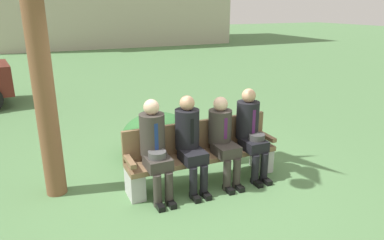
% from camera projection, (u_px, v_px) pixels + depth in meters
% --- Properties ---
extents(ground_plane, '(80.00, 80.00, 0.00)m').
position_uv_depth(ground_plane, '(193.00, 186.00, 5.13)').
color(ground_plane, '#517B4A').
extents(park_bench, '(2.28, 0.44, 0.90)m').
position_uv_depth(park_bench, '(202.00, 153.00, 5.18)').
color(park_bench, brown).
rests_on(park_bench, ground).
extents(seated_man_leftmost, '(0.34, 0.72, 1.35)m').
position_uv_depth(seated_man_leftmost, '(155.00, 145.00, 4.67)').
color(seated_man_leftmost, '#38332D').
rests_on(seated_man_leftmost, ground).
extents(seated_man_centerleft, '(0.34, 0.72, 1.34)m').
position_uv_depth(seated_man_centerleft, '(190.00, 139.00, 4.88)').
color(seated_man_centerleft, black).
rests_on(seated_man_centerleft, ground).
extents(seated_man_centerright, '(0.34, 0.72, 1.27)m').
position_uv_depth(seated_man_centerright, '(223.00, 136.00, 5.09)').
color(seated_man_centerright, '#38332D').
rests_on(seated_man_centerright, ground).
extents(seated_man_rightmost, '(0.34, 0.72, 1.35)m').
position_uv_depth(seated_man_rightmost, '(251.00, 129.00, 5.27)').
color(seated_man_rightmost, black).
rests_on(seated_man_rightmost, ground).
extents(shrub_near_bench, '(1.22, 1.12, 0.76)m').
position_uv_depth(shrub_near_bench, '(157.00, 135.00, 6.07)').
color(shrub_near_bench, '#306832').
rests_on(shrub_near_bench, ground).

